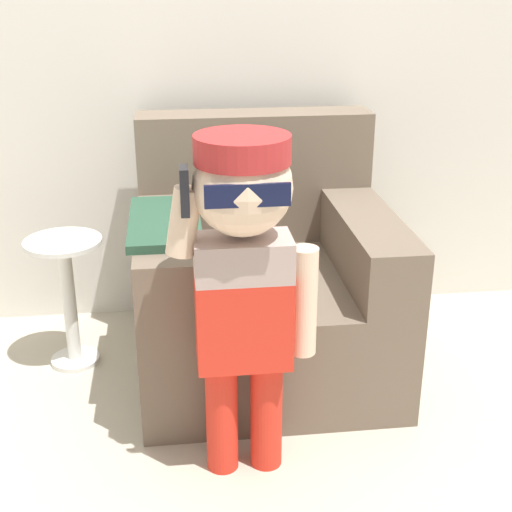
% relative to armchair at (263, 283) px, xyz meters
% --- Properties ---
extents(ground_plane, '(10.00, 10.00, 0.00)m').
position_rel_armchair_xyz_m(ground_plane, '(-0.13, -0.11, -0.33)').
color(ground_plane, '#BCB29E').
extents(wall_back, '(10.00, 0.05, 2.60)m').
position_rel_armchair_xyz_m(wall_back, '(-0.13, 0.52, 0.97)').
color(wall_back, silver).
rests_on(wall_back, ground_plane).
extents(armchair, '(0.95, 0.93, 0.93)m').
position_rel_armchair_xyz_m(armchair, '(0.00, 0.00, 0.00)').
color(armchair, '#6B5B4C').
rests_on(armchair, ground_plane).
extents(person_child, '(0.43, 0.32, 1.06)m').
position_rel_armchair_xyz_m(person_child, '(-0.14, -0.64, 0.37)').
color(person_child, red).
rests_on(person_child, ground_plane).
extents(side_table, '(0.29, 0.29, 0.52)m').
position_rel_armchair_xyz_m(side_table, '(-0.75, 0.07, -0.02)').
color(side_table, white).
rests_on(side_table, ground_plane).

